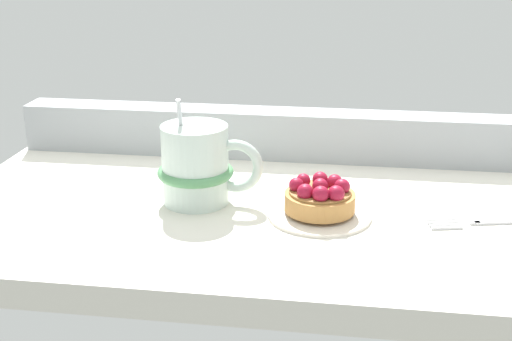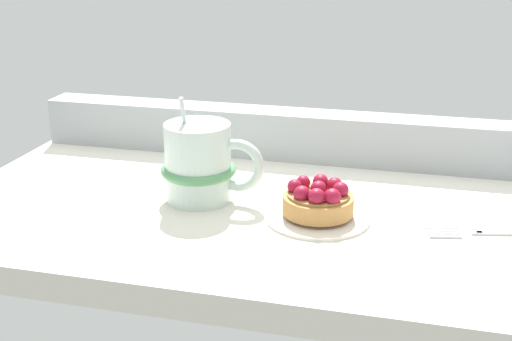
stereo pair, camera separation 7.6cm
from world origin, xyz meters
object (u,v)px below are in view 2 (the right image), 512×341
Objects in this scene: raspberry_tart at (318,199)px; coffee_mug at (200,164)px; dessert_fork at (506,232)px; dessert_plate at (318,216)px.

raspberry_tart is 0.63× the size of coffee_mug.
raspberry_tart is 0.46× the size of dessert_fork.
coffee_mug reaches higher than dessert_plate.
coffee_mug is 35.00cm from dessert_fork.
coffee_mug is (-14.49, 1.96, 4.24)cm from dessert_plate.
dessert_plate is at bearing 117.11° from raspberry_tart.
dessert_fork is (34.72, -1.09, -4.31)cm from coffee_mug.
raspberry_tart is at bearing -62.89° from dessert_plate.
dessert_fork is at bearing -1.79° from coffee_mug.
coffee_mug is at bearing 178.21° from dessert_fork.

